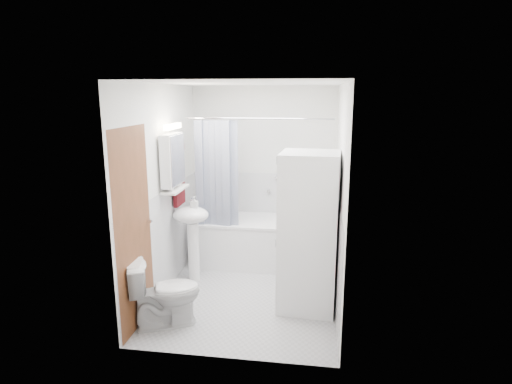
# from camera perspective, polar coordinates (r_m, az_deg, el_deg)

# --- Properties ---
(floor) EXTENTS (2.60, 2.60, 0.00)m
(floor) POSITION_cam_1_polar(r_m,az_deg,el_deg) (5.19, -0.92, -13.24)
(floor) COLOR #BBBBC0
(floor) RESTS_ON ground
(room_walls) EXTENTS (2.60, 2.60, 2.60)m
(room_walls) POSITION_cam_1_polar(r_m,az_deg,el_deg) (4.73, -0.99, 3.16)
(room_walls) COLOR white
(room_walls) RESTS_ON ground
(wainscot) EXTENTS (1.98, 2.58, 2.58)m
(wainscot) POSITION_cam_1_polar(r_m,az_deg,el_deg) (5.23, -0.42, -5.92)
(wainscot) COLOR white
(wainscot) RESTS_ON ground
(door) EXTENTS (0.05, 2.00, 2.00)m
(door) POSITION_cam_1_polar(r_m,az_deg,el_deg) (4.58, -13.95, -3.81)
(door) COLOR brown
(door) RESTS_ON ground
(bathtub) EXTENTS (1.65, 0.78, 0.63)m
(bathtub) POSITION_cam_1_polar(r_m,az_deg,el_deg) (5.89, 0.80, -6.31)
(bathtub) COLOR white
(bathtub) RESTS_ON ground
(tub_spout) EXTENTS (0.04, 0.12, 0.04)m
(tub_spout) POSITION_cam_1_polar(r_m,az_deg,el_deg) (6.02, 3.12, 0.04)
(tub_spout) COLOR silver
(tub_spout) RESTS_ON room_walls
(curtain_rod) EXTENTS (1.83, 0.02, 0.02)m
(curtain_rod) POSITION_cam_1_polar(r_m,az_deg,el_deg) (5.24, 0.37, 9.77)
(curtain_rod) COLOR silver
(curtain_rod) RESTS_ON room_walls
(shower_curtain) EXTENTS (0.55, 0.02, 1.45)m
(shower_curtain) POSITION_cam_1_polar(r_m,az_deg,el_deg) (5.44, -5.29, 1.86)
(shower_curtain) COLOR #142148
(shower_curtain) RESTS_ON curtain_rod
(sink) EXTENTS (0.44, 0.37, 1.04)m
(sink) POSITION_cam_1_polar(r_m,az_deg,el_deg) (5.32, -8.57, -4.56)
(sink) COLOR white
(sink) RESTS_ON ground
(medicine_cabinet) EXTENTS (0.13, 0.50, 0.71)m
(medicine_cabinet) POSITION_cam_1_polar(r_m,az_deg,el_deg) (5.03, -11.05, 4.43)
(medicine_cabinet) COLOR white
(medicine_cabinet) RESTS_ON room_walls
(shelf) EXTENTS (0.18, 0.54, 0.02)m
(shelf) POSITION_cam_1_polar(r_m,az_deg,el_deg) (5.09, -10.71, 0.36)
(shelf) COLOR silver
(shelf) RESTS_ON room_walls
(shower_caddy) EXTENTS (0.22, 0.06, 0.02)m
(shower_caddy) POSITION_cam_1_polar(r_m,az_deg,el_deg) (5.97, 3.61, 1.90)
(shower_caddy) COLOR silver
(shower_caddy) RESTS_ON room_walls
(towel) EXTENTS (0.07, 0.32, 0.77)m
(towel) POSITION_cam_1_polar(r_m,az_deg,el_deg) (5.35, -10.29, 2.40)
(towel) COLOR #581318
(towel) RESTS_ON room_walls
(washer_dryer) EXTENTS (0.65, 0.64, 1.71)m
(washer_dryer) POSITION_cam_1_polar(r_m,az_deg,el_deg) (4.61, 6.97, -5.29)
(washer_dryer) COLOR white
(washer_dryer) RESTS_ON ground
(toilet) EXTENTS (0.81, 0.65, 0.69)m
(toilet) POSITION_cam_1_polar(r_m,az_deg,el_deg) (4.49, -12.06, -12.99)
(toilet) COLOR white
(toilet) RESTS_ON ground
(soap_pump) EXTENTS (0.08, 0.17, 0.08)m
(soap_pump) POSITION_cam_1_polar(r_m,az_deg,el_deg) (5.24, -8.21, -2.02)
(soap_pump) COLOR gray
(soap_pump) RESTS_ON sink
(shelf_bottle) EXTENTS (0.07, 0.18, 0.07)m
(shelf_bottle) POSITION_cam_1_polar(r_m,az_deg,el_deg) (4.95, -11.30, 0.53)
(shelf_bottle) COLOR gray
(shelf_bottle) RESTS_ON shelf
(shelf_cup) EXTENTS (0.10, 0.09, 0.10)m
(shelf_cup) POSITION_cam_1_polar(r_m,az_deg,el_deg) (5.19, -10.31, 1.33)
(shelf_cup) COLOR gray
(shelf_cup) RESTS_ON shelf
(shampoo_a) EXTENTS (0.13, 0.17, 0.13)m
(shampoo_a) POSITION_cam_1_polar(r_m,az_deg,el_deg) (5.95, 4.31, 2.59)
(shampoo_a) COLOR gray
(shampoo_a) RESTS_ON shower_caddy
(shampoo_b) EXTENTS (0.08, 0.21, 0.08)m
(shampoo_b) POSITION_cam_1_polar(r_m,az_deg,el_deg) (5.94, 5.46, 2.32)
(shampoo_b) COLOR navy
(shampoo_b) RESTS_ON shower_caddy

